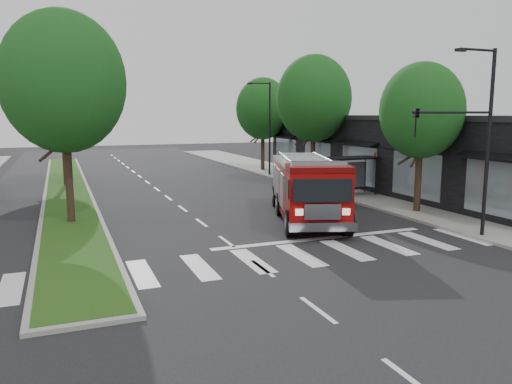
% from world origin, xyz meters
% --- Properties ---
extents(ground, '(140.00, 140.00, 0.00)m').
position_xyz_m(ground, '(0.00, 0.00, 0.00)').
color(ground, black).
rests_on(ground, ground).
extents(sidewalk_right, '(5.00, 80.00, 0.15)m').
position_xyz_m(sidewalk_right, '(12.50, 10.00, 0.07)').
color(sidewalk_right, gray).
rests_on(sidewalk_right, ground).
extents(median, '(3.00, 50.00, 0.15)m').
position_xyz_m(median, '(-6.00, 18.00, 0.08)').
color(median, gray).
rests_on(median, ground).
extents(storefront_row, '(8.00, 30.00, 5.00)m').
position_xyz_m(storefront_row, '(17.00, 10.00, 2.50)').
color(storefront_row, black).
rests_on(storefront_row, ground).
extents(bus_shelter, '(3.20, 1.60, 2.61)m').
position_xyz_m(bus_shelter, '(11.20, 8.15, 2.04)').
color(bus_shelter, black).
rests_on(bus_shelter, ground).
extents(tree_right_near, '(4.40, 4.40, 8.05)m').
position_xyz_m(tree_right_near, '(11.50, 2.00, 5.51)').
color(tree_right_near, black).
rests_on(tree_right_near, ground).
extents(tree_right_mid, '(5.60, 5.60, 9.72)m').
position_xyz_m(tree_right_mid, '(11.50, 14.00, 6.49)').
color(tree_right_mid, black).
rests_on(tree_right_mid, ground).
extents(tree_right_far, '(5.00, 5.00, 8.73)m').
position_xyz_m(tree_right_far, '(11.50, 24.00, 5.84)').
color(tree_right_far, black).
rests_on(tree_right_far, ground).
extents(tree_median_near, '(5.80, 5.80, 10.16)m').
position_xyz_m(tree_median_near, '(-6.00, 6.00, 6.81)').
color(tree_median_near, black).
rests_on(tree_median_near, ground).
extents(tree_median_far, '(5.60, 5.60, 9.72)m').
position_xyz_m(tree_median_far, '(-6.00, 20.00, 6.49)').
color(tree_median_far, black).
rests_on(tree_median_far, ground).
extents(streetlight_right_near, '(4.08, 0.22, 8.00)m').
position_xyz_m(streetlight_right_near, '(9.61, -3.50, 4.67)').
color(streetlight_right_near, black).
rests_on(streetlight_right_near, ground).
extents(streetlight_right_far, '(2.11, 0.20, 8.00)m').
position_xyz_m(streetlight_right_far, '(10.35, 20.00, 4.48)').
color(streetlight_right_far, black).
rests_on(streetlight_right_far, ground).
extents(fire_engine, '(5.76, 9.92, 3.30)m').
position_xyz_m(fire_engine, '(5.27, 2.88, 1.58)').
color(fire_engine, '#5A0504').
rests_on(fire_engine, ground).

